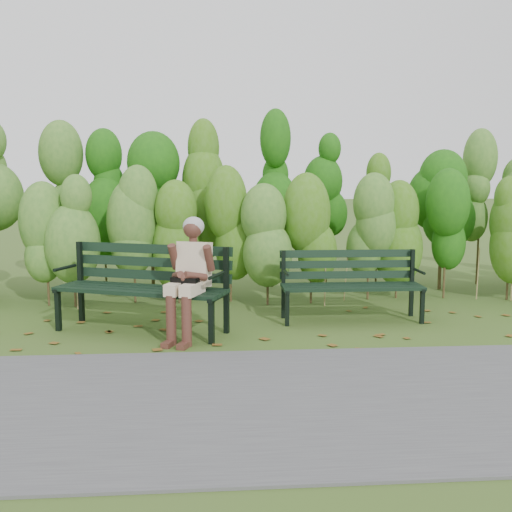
{
  "coord_description": "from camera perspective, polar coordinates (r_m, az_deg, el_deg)",
  "views": [
    {
      "loc": [
        -0.53,
        -6.42,
        1.64
      ],
      "look_at": [
        0.0,
        0.35,
        0.75
      ],
      "focal_mm": 42.0,
      "sensor_mm": 36.0,
      "label": 1
    }
  ],
  "objects": [
    {
      "name": "seated_woman",
      "position": [
        6.1,
        -6.36,
        -1.3
      ],
      "size": [
        0.55,
        0.74,
        1.24
      ],
      "color": "beige",
      "rests_on": "ground"
    },
    {
      "name": "footpath",
      "position": [
        4.55,
        2.56,
        -13.58
      ],
      "size": [
        60.0,
        2.5,
        0.01
      ],
      "primitive_type": "cube",
      "color": "#474749",
      "rests_on": "ground"
    },
    {
      "name": "ground",
      "position": [
        6.64,
        0.24,
        -6.82
      ],
      "size": [
        80.0,
        80.0,
        0.0
      ],
      "primitive_type": "plane",
      "color": "#435825"
    },
    {
      "name": "leaf_litter",
      "position": [
        6.74,
        -0.33,
        -6.59
      ],
      "size": [
        5.31,
        2.09,
        0.01
      ],
      "color": "brown",
      "rests_on": "ground"
    },
    {
      "name": "bench_left",
      "position": [
        6.54,
        -10.51,
        -2.3
      ],
      "size": [
        1.94,
        1.23,
        0.92
      ],
      "color": "black",
      "rests_on": "ground"
    },
    {
      "name": "hedge_band",
      "position": [
        8.3,
        -0.81,
        4.83
      ],
      "size": [
        11.04,
        1.67,
        2.42
      ],
      "color": "#47381E",
      "rests_on": "ground"
    },
    {
      "name": "bench_right",
      "position": [
        7.02,
        8.96,
        -2.19
      ],
      "size": [
        1.61,
        0.54,
        0.8
      ],
      "color": "black",
      "rests_on": "ground"
    }
  ]
}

